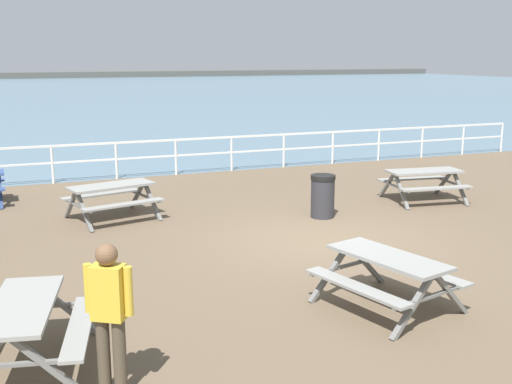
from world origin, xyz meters
name	(u,v)px	position (x,y,z in m)	size (l,w,h in m)	color
ground_plane	(323,244)	(0.00, 0.00, -0.10)	(30.00, 24.00, 0.20)	brown
sea_band	(63,93)	(0.00, 52.75, 0.00)	(142.00, 90.00, 0.01)	slate
distant_shoreline	(37,78)	(0.00, 95.75, 0.00)	(142.00, 6.00, 1.80)	#4C4C47
seaward_railing	(204,149)	(0.00, 7.75, 0.74)	(23.07, 0.07, 1.08)	white
picnic_table_near_right	(424,178)	(3.84, 2.05, 0.58)	(1.98, 1.75, 0.80)	gray
picnic_table_mid_centre	(112,193)	(-3.54, 3.11, 0.58)	(2.11, 1.90, 0.80)	gray
picnic_table_seaward	(388,268)	(-0.76, -3.37, 0.58)	(1.91, 2.12, 0.80)	gray
picnic_table_corner	(23,319)	(-5.60, -3.32, 0.58)	(1.86, 2.08, 0.80)	gray
visitor	(109,310)	(-4.76, -4.29, 0.95)	(0.46, 0.37, 1.66)	#4C4233
litter_bin	(323,196)	(0.81, 1.57, 0.48)	(0.55, 0.55, 0.95)	#2D2D33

